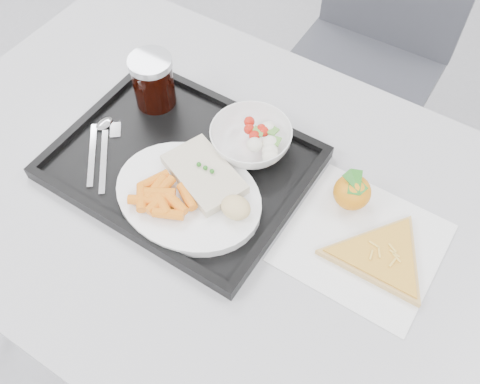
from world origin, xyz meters
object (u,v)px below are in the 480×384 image
at_px(tangerine, 352,192).
at_px(table, 217,210).
at_px(dinner_plate, 188,196).
at_px(pizza_slice, 382,257).
at_px(tray, 182,164).
at_px(chair, 372,41).
at_px(cola_glass, 153,80).
at_px(salad_bowl, 251,139).

bearing_deg(tangerine, table, -154.18).
bearing_deg(dinner_plate, pizza_slice, 13.75).
height_order(tray, pizza_slice, tray).
relative_size(tray, dinner_plate, 1.67).
xyz_separation_m(chair, cola_glass, (-0.21, -0.68, 0.28)).
relative_size(dinner_plate, pizza_slice, 0.91).
distance_m(cola_glass, pizza_slice, 0.54).
relative_size(table, dinner_plate, 4.44).
bearing_deg(chair, cola_glass, -107.00).
bearing_deg(salad_bowl, chair, 91.23).
relative_size(tray, pizza_slice, 1.52).
distance_m(tray, dinner_plate, 0.09).
relative_size(table, pizza_slice, 4.05).
relative_size(tray, salad_bowl, 2.96).
bearing_deg(salad_bowl, tangerine, -1.28).
distance_m(chair, pizza_slice, 0.86).
bearing_deg(pizza_slice, table, -174.26).
height_order(tray, dinner_plate, dinner_plate).
bearing_deg(pizza_slice, dinner_plate, -166.25).
distance_m(dinner_plate, cola_glass, 0.26).
bearing_deg(tangerine, cola_glass, 179.48).
bearing_deg(chair, table, -89.38).
distance_m(table, cola_glass, 0.28).
bearing_deg(cola_glass, tray, -36.16).
bearing_deg(pizza_slice, tray, -176.86).
xyz_separation_m(chair, tray, (-0.07, -0.78, 0.22)).
bearing_deg(tray, salad_bowl, 48.39).
height_order(salad_bowl, cola_glass, cola_glass).
bearing_deg(table, chair, 90.62).
xyz_separation_m(dinner_plate, cola_glass, (-0.20, 0.16, 0.05)).
xyz_separation_m(table, tangerine, (0.22, 0.10, 0.10)).
height_order(salad_bowl, tangerine, tangerine).
bearing_deg(tangerine, salad_bowl, 178.72).
bearing_deg(pizza_slice, chair, 112.74).
distance_m(table, salad_bowl, 0.15).
bearing_deg(tray, tangerine, 17.64).
distance_m(tray, cola_glass, 0.18).
xyz_separation_m(salad_bowl, cola_glass, (-0.22, -0.00, 0.03)).
relative_size(table, salad_bowl, 7.89).
distance_m(chair, tray, 0.82).
relative_size(chair, salad_bowl, 6.11).
bearing_deg(tangerine, pizza_slice, -37.90).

